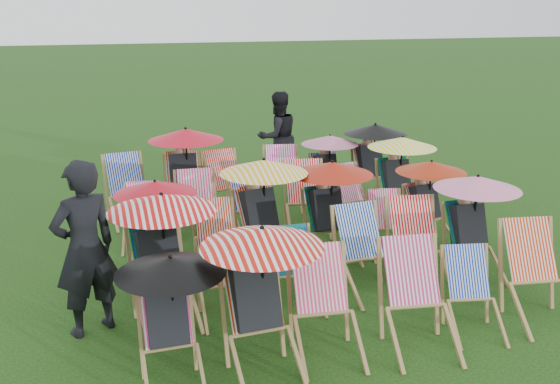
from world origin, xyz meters
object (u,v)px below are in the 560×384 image
object	(u,v)px
deckchair_29	(374,160)
person_left	(85,249)
deckchair_5	(541,276)
person_rear	(278,137)
deckchair_0	(170,319)

from	to	relation	value
deckchair_29	person_left	distance (m)	5.91
deckchair_5	person_left	xyz separation A→B (m)	(-4.63, 1.12, 0.42)
deckchair_29	person_rear	xyz separation A→B (m)	(-1.27, 1.59, 0.17)
deckchair_0	person_rear	distance (m)	6.80
deckchair_0	person_left	bearing A→B (deg)	120.69
deckchair_5	person_left	size ratio (longest dim) A/B	0.56
deckchair_0	deckchair_29	world-z (taller)	deckchair_29
person_rear	deckchair_0	bearing A→B (deg)	52.46
deckchair_0	deckchair_5	world-z (taller)	deckchair_0
deckchair_5	deckchair_29	size ratio (longest dim) A/B	0.79
deckchair_0	deckchair_5	size ratio (longest dim) A/B	1.14
deckchair_5	person_rear	size ratio (longest dim) A/B	0.60
deckchair_0	person_rear	xyz separation A→B (m)	(2.84, 6.17, 0.24)
deckchair_5	deckchair_29	xyz separation A→B (m)	(0.17, 4.56, 0.18)
deckchair_0	person_rear	bearing A→B (deg)	64.70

